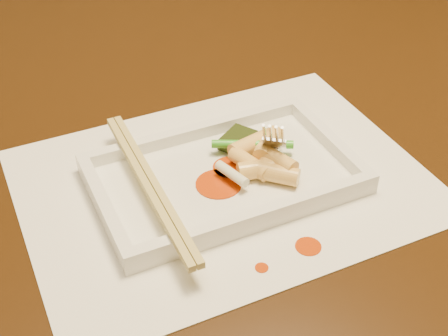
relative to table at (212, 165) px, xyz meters
name	(u,v)px	position (x,y,z in m)	size (l,w,h in m)	color
table	(212,165)	(0.00, 0.00, 0.00)	(1.40, 0.90, 0.75)	black
placemat	(224,182)	(-0.05, -0.15, 0.10)	(0.40, 0.30, 0.00)	white
sauce_splatter_a	(308,246)	(-0.02, -0.27, 0.10)	(0.02, 0.02, 0.00)	#BF3805
sauce_splatter_b	(262,268)	(-0.07, -0.27, 0.10)	(0.01, 0.01, 0.00)	#BF3805
plate_base	(224,179)	(-0.05, -0.15, 0.11)	(0.26, 0.16, 0.01)	white
plate_rim_far	(195,132)	(-0.05, -0.08, 0.12)	(0.26, 0.01, 0.01)	white
plate_rim_near	(258,216)	(-0.05, -0.22, 0.12)	(0.26, 0.01, 0.01)	white
plate_rim_left	(104,205)	(-0.18, -0.15, 0.12)	(0.01, 0.14, 0.01)	white
plate_rim_right	(329,140)	(0.07, -0.15, 0.12)	(0.01, 0.14, 0.01)	white
veg_piece	(238,140)	(-0.02, -0.11, 0.12)	(0.04, 0.03, 0.01)	black
scallion_white	(232,174)	(-0.05, -0.16, 0.12)	(0.01, 0.01, 0.04)	#EAEACC
scallion_green	(252,144)	(-0.01, -0.13, 0.12)	(0.01, 0.01, 0.09)	#288F17
chopstick_a	(146,185)	(-0.13, -0.15, 0.13)	(0.01, 0.24, 0.01)	tan
chopstick_b	(154,182)	(-0.13, -0.15, 0.13)	(0.01, 0.24, 0.01)	tan
fork	(280,89)	(0.02, -0.13, 0.18)	(0.09, 0.10, 0.14)	silver
sauce_blob_0	(219,184)	(-0.06, -0.16, 0.11)	(0.05, 0.05, 0.00)	#BF3805
sauce_blob_1	(230,167)	(-0.04, -0.14, 0.11)	(0.04, 0.04, 0.00)	#BF3805
rice_cake_0	(250,164)	(-0.03, -0.16, 0.12)	(0.02, 0.02, 0.05)	#F8D674
rice_cake_1	(259,169)	(-0.02, -0.17, 0.12)	(0.02, 0.02, 0.04)	#F8D674
rice_cake_2	(268,145)	(0.00, -0.14, 0.13)	(0.02, 0.02, 0.05)	#F8D674
rice_cake_3	(267,158)	(-0.01, -0.16, 0.12)	(0.02, 0.02, 0.04)	#F8D674
rice_cake_4	(251,144)	(-0.01, -0.13, 0.12)	(0.02, 0.02, 0.05)	#F8D674
rice_cake_5	(276,159)	(0.00, -0.17, 0.13)	(0.02, 0.02, 0.05)	#F8D674
rice_cake_6	(278,174)	(-0.01, -0.18, 0.12)	(0.02, 0.02, 0.04)	#F8D674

